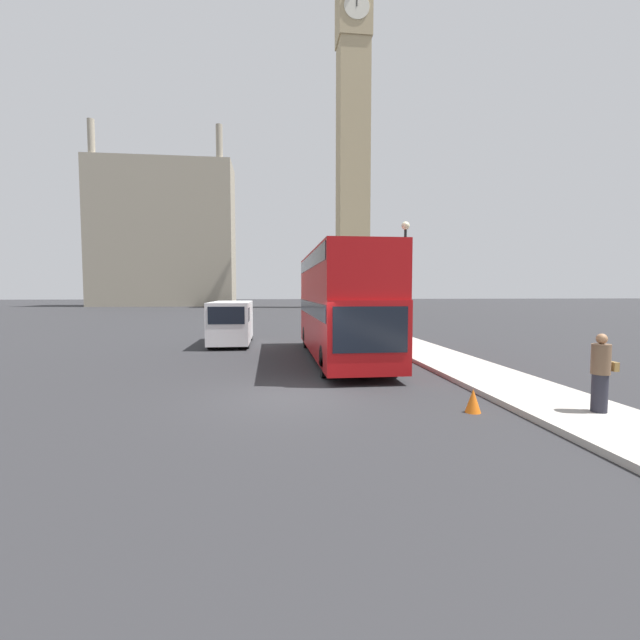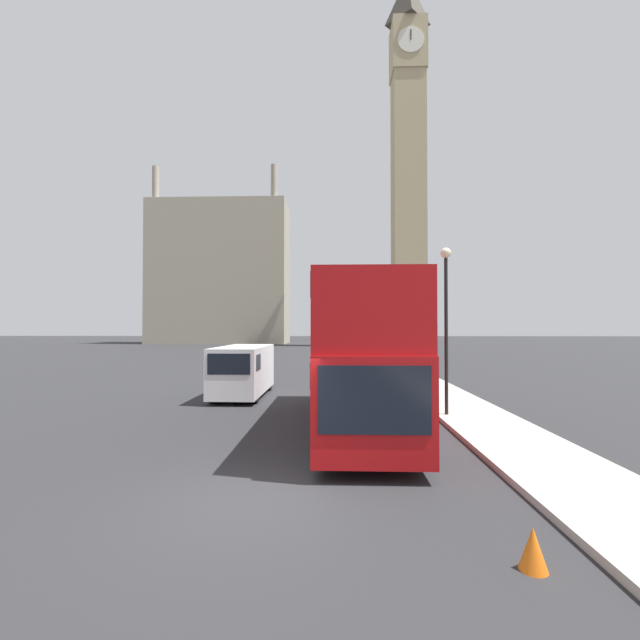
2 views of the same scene
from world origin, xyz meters
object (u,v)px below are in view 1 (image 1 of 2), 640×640
(red_double_decker_bus, at_px, (341,300))
(street_lamp, at_px, (405,266))
(white_van, at_px, (231,322))
(pedestrian, at_px, (601,373))
(clock_tower, at_px, (353,123))

(red_double_decker_bus, relative_size, street_lamp, 1.86)
(white_van, distance_m, pedestrian, 17.07)
(pedestrian, distance_m, street_lamp, 10.42)
(red_double_decker_bus, xyz_separation_m, pedestrian, (4.31, -8.88, -1.42))
(red_double_decker_bus, bearing_deg, pedestrian, -64.13)
(street_lamp, bearing_deg, white_van, 150.96)
(white_van, bearing_deg, clock_tower, 72.39)
(street_lamp, bearing_deg, red_double_decker_bus, -160.95)
(white_van, bearing_deg, red_double_decker_bus, -47.99)
(red_double_decker_bus, xyz_separation_m, street_lamp, (3.04, 1.05, 1.47))
(red_double_decker_bus, bearing_deg, white_van, 132.01)
(clock_tower, relative_size, red_double_decker_bus, 5.82)
(clock_tower, bearing_deg, street_lamp, -98.48)
(white_van, height_order, pedestrian, white_van)
(clock_tower, relative_size, street_lamp, 10.84)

